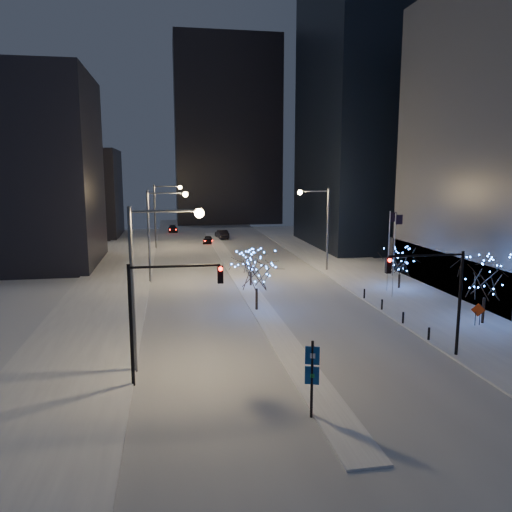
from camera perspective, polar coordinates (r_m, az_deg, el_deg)
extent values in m
plane|color=silver|center=(30.85, 5.58, -13.23)|extent=(160.00, 160.00, 0.00)
cube|color=silver|center=(63.98, -2.74, -1.16)|extent=(20.00, 130.00, 0.02)
cube|color=white|center=(59.10, -2.14, -1.99)|extent=(2.00, 80.00, 0.15)
cube|color=white|center=(53.86, 15.41, -3.48)|extent=(10.00, 90.00, 0.15)
cube|color=white|center=(49.25, -16.93, -4.77)|extent=(8.00, 90.00, 0.15)
cube|color=black|center=(70.37, -26.92, 8.62)|extent=(22.00, 18.00, 24.00)
cube|color=black|center=(99.16, -20.60, 6.71)|extent=(18.00, 16.00, 16.00)
cube|color=black|center=(120.51, -3.37, 13.89)|extent=(24.00, 14.00, 42.00)
cylinder|color=#595E66|center=(30.28, -13.94, -3.95)|extent=(0.24, 0.24, 10.00)
cylinder|color=#595E66|center=(29.47, -10.41, 5.07)|extent=(4.00, 0.16, 0.16)
sphere|color=#FFD67F|center=(29.53, -6.51, 4.89)|extent=(0.56, 0.56, 0.56)
cylinder|color=#595E66|center=(54.87, -12.15, 2.11)|extent=(0.24, 0.24, 10.00)
cylinder|color=#595E66|center=(54.43, -10.21, 7.09)|extent=(4.00, 0.16, 0.16)
sphere|color=#FFD67F|center=(54.46, -8.08, 6.99)|extent=(0.56, 0.56, 0.56)
cylinder|color=#595E66|center=(79.72, -11.47, 4.41)|extent=(0.24, 0.24, 10.00)
cylinder|color=#595E66|center=(79.41, -10.13, 7.83)|extent=(4.00, 0.16, 0.16)
sphere|color=#FFD67F|center=(79.43, -8.67, 7.76)|extent=(0.56, 0.56, 0.56)
cylinder|color=#595E66|center=(60.75, 8.19, 2.94)|extent=(0.24, 0.24, 10.00)
cylinder|color=#595E66|center=(59.88, 6.69, 7.39)|extent=(3.50, 0.16, 0.16)
sphere|color=#FFD67F|center=(59.41, 5.05, 7.25)|extent=(0.56, 0.56, 0.56)
cylinder|color=black|center=(28.74, -14.09, -7.78)|extent=(0.20, 0.20, 7.00)
cylinder|color=black|center=(27.86, -9.23, -1.17)|extent=(5.00, 0.14, 0.14)
cube|color=black|center=(28.10, -4.10, -2.12)|extent=(0.32, 0.28, 1.00)
sphere|color=#FF0C05|center=(27.85, -4.07, -1.49)|extent=(0.22, 0.22, 0.22)
cylinder|color=black|center=(34.76, 22.23, -5.19)|extent=(0.20, 0.20, 7.00)
cylinder|color=black|center=(32.84, 18.89, 0.07)|extent=(5.00, 0.14, 0.14)
cube|color=black|center=(31.82, 14.88, -1.04)|extent=(0.32, 0.28, 1.00)
sphere|color=#FF0C05|center=(31.60, 15.04, -0.47)|extent=(0.22, 0.22, 0.22)
cylinder|color=silver|center=(48.70, 15.48, 0.04)|extent=(0.10, 0.10, 8.00)
cube|color=black|center=(48.42, 16.04, 4.02)|extent=(0.70, 0.03, 0.90)
cylinder|color=silver|center=(51.18, 14.90, 0.52)|extent=(0.10, 0.10, 8.00)
cube|color=black|center=(50.93, 15.43, 4.30)|extent=(0.70, 0.03, 0.90)
cylinder|color=black|center=(37.87, 19.15, -8.38)|extent=(0.16, 0.16, 0.90)
cylinder|color=black|center=(41.24, 16.46, -6.77)|extent=(0.16, 0.16, 0.90)
cylinder|color=black|center=(44.72, 14.20, -5.39)|extent=(0.16, 0.16, 0.90)
cylinder|color=black|center=(48.28, 12.28, -4.21)|extent=(0.16, 0.16, 0.90)
imported|color=black|center=(84.62, -5.54, 1.87)|extent=(2.01, 3.88, 1.26)
imported|color=black|center=(90.53, -3.92, 2.50)|extent=(2.25, 4.95, 1.57)
imported|color=black|center=(101.64, -9.48, 3.08)|extent=(1.90, 4.44, 1.27)
cylinder|color=black|center=(43.31, 0.07, -4.94)|extent=(0.22, 0.22, 1.85)
cylinder|color=black|center=(52.47, -0.61, -2.60)|extent=(0.22, 0.22, 1.42)
cylinder|color=black|center=(43.34, 24.54, -5.69)|extent=(0.22, 0.22, 2.03)
cylinder|color=black|center=(53.34, 16.04, -2.78)|extent=(0.22, 0.22, 1.41)
cylinder|color=black|center=(25.10, 6.41, -13.88)|extent=(0.14, 0.14, 3.94)
cube|color=navy|center=(24.63, 6.46, -11.23)|extent=(0.69, 0.32, 0.90)
cube|color=navy|center=(25.01, 6.42, -13.40)|extent=(0.69, 0.32, 0.90)
cylinder|color=black|center=(42.57, 23.77, -6.59)|extent=(0.06, 0.06, 1.04)
cylinder|color=black|center=(42.78, 24.20, -6.55)|extent=(0.06, 0.06, 1.04)
cube|color=red|center=(42.49, 24.05, -5.65)|extent=(1.02, 0.40, 1.07)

